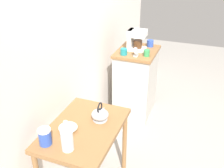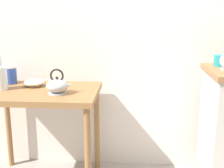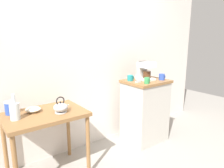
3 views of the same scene
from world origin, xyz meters
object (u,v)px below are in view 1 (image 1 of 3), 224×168
at_px(bowl_stoneware, 68,127).
at_px(teakettle, 100,114).
at_px(canister_enamel, 45,137).
at_px(mug_dark_teal, 124,52).
at_px(glass_carafe_vase, 67,140).
at_px(mug_blue, 150,43).
at_px(coffee_maker, 135,39).
at_px(mug_tall_green, 147,53).
at_px(table_clock, 136,52).

height_order(bowl_stoneware, teakettle, teakettle).
height_order(canister_enamel, mug_dark_teal, mug_dark_teal).
xyz_separation_m(bowl_stoneware, glass_carafe_vase, (-0.20, -0.11, 0.06)).
bearing_deg(bowl_stoneware, mug_dark_teal, -1.38).
distance_m(teakettle, glass_carafe_vase, 0.44).
height_order(teakettle, mug_blue, mug_blue).
bearing_deg(mug_dark_teal, teakettle, -171.98).
height_order(coffee_maker, mug_tall_green, coffee_maker).
distance_m(bowl_stoneware, table_clock, 1.38).
xyz_separation_m(coffee_maker, table_clock, (-0.21, -0.07, -0.09)).
bearing_deg(mug_dark_teal, coffee_maker, -20.53).
relative_size(canister_enamel, coffee_maker, 0.53).
height_order(bowl_stoneware, mug_dark_teal, mug_dark_teal).
xyz_separation_m(mug_dark_teal, table_clock, (0.00, -0.15, 0.01)).
bearing_deg(teakettle, bowl_stoneware, 140.60).
bearing_deg(mug_tall_green, glass_carafe_vase, 173.15).
height_order(glass_carafe_vase, coffee_maker, coffee_maker).
bearing_deg(canister_enamel, bowl_stoneware, -20.56).
xyz_separation_m(coffee_maker, mug_blue, (0.19, -0.15, -0.10)).
height_order(glass_carafe_vase, mug_blue, mug_blue).
xyz_separation_m(teakettle, table_clock, (1.12, 0.01, 0.17)).
height_order(bowl_stoneware, canister_enamel, canister_enamel).
bearing_deg(coffee_maker, canister_enamel, 173.86).
distance_m(canister_enamel, mug_tall_green, 1.66).
bearing_deg(mug_blue, coffee_maker, 141.53).
xyz_separation_m(coffee_maker, mug_dark_teal, (-0.21, 0.08, -0.10)).
bearing_deg(glass_carafe_vase, mug_dark_teal, 2.88).
bearing_deg(table_clock, glass_carafe_vase, 177.26).
xyz_separation_m(bowl_stoneware, mug_blue, (1.75, -0.26, 0.19)).
xyz_separation_m(mug_tall_green, mug_dark_teal, (-0.05, 0.27, -0.00)).
height_order(glass_carafe_vase, mug_dark_teal, same).
xyz_separation_m(canister_enamel, mug_blue, (1.96, -0.34, 0.15)).
height_order(mug_dark_teal, mug_blue, mug_blue).
xyz_separation_m(glass_carafe_vase, mug_dark_teal, (1.55, 0.08, 0.13)).
xyz_separation_m(bowl_stoneware, canister_enamel, (-0.21, 0.08, 0.04)).
height_order(mug_blue, table_clock, table_clock).
bearing_deg(coffee_maker, mug_tall_green, -129.94).
relative_size(bowl_stoneware, glass_carafe_vase, 0.63).
relative_size(glass_carafe_vase, mug_dark_teal, 2.80).
relative_size(bowl_stoneware, canister_enamel, 1.16).
relative_size(bowl_stoneware, mug_dark_teal, 1.75).
distance_m(glass_carafe_vase, mug_tall_green, 1.62).
bearing_deg(mug_blue, mug_dark_teal, 150.20).
xyz_separation_m(teakettle, coffee_maker, (1.33, 0.08, 0.26)).
bearing_deg(glass_carafe_vase, canister_enamel, 92.43).
distance_m(coffee_maker, mug_dark_teal, 0.25).
distance_m(canister_enamel, mug_dark_teal, 1.57).
distance_m(bowl_stoneware, canister_enamel, 0.23).
height_order(teakettle, coffee_maker, coffee_maker).
distance_m(mug_blue, table_clock, 0.41).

